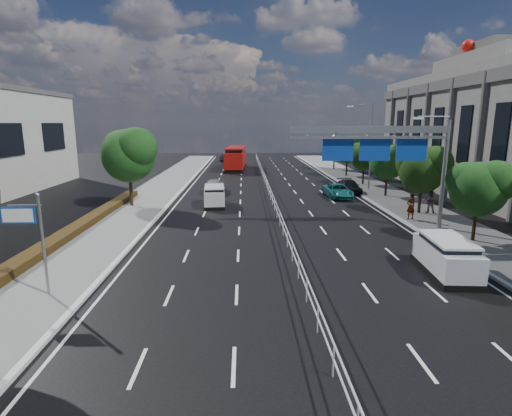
{
  "coord_description": "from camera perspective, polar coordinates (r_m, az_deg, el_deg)",
  "views": [
    {
      "loc": [
        -2.47,
        -15.52,
        7.0
      ],
      "look_at": [
        -1.81,
        6.01,
        2.4
      ],
      "focal_mm": 28.0,
      "sensor_mm": 36.0,
      "label": 1
    }
  ],
  "objects": [
    {
      "name": "pedestrian_b",
      "position": [
        33.85,
        23.52,
        0.97
      ],
      "size": [
        1.03,
        0.87,
        1.88
      ],
      "primitive_type": "imported",
      "rotation": [
        0.0,
        0.0,
        2.95
      ],
      "color": "gray",
      "rests_on": "sidewalk_far"
    },
    {
      "name": "white_minivan",
      "position": [
        34.42,
        -5.96,
        1.69
      ],
      "size": [
        1.99,
        4.09,
        1.73
      ],
      "rotation": [
        0.0,
        0.0,
        0.07
      ],
      "color": "black",
      "rests_on": "ground"
    },
    {
      "name": "near_car_silver",
      "position": [
        41.27,
        -5.94,
        3.24
      ],
      "size": [
        2.1,
        4.36,
        1.44
      ],
      "primitive_type": "imported",
      "rotation": [
        0.0,
        0.0,
        3.04
      ],
      "color": "#93969A",
      "rests_on": "ground"
    },
    {
      "name": "far_tree_f",
      "position": [
        47.18,
        15.27,
        7.37
      ],
      "size": [
        3.52,
        3.28,
        5.02
      ],
      "color": "black",
      "rests_on": "ground"
    },
    {
      "name": "streetlight_far",
      "position": [
        43.54,
        15.78,
        9.25
      ],
      "size": [
        2.78,
        2.4,
        9.0
      ],
      "color": "gray",
      "rests_on": "ground"
    },
    {
      "name": "far_tree_c",
      "position": [
        26.59,
        29.34,
        2.78
      ],
      "size": [
        3.52,
        3.28,
        4.94
      ],
      "color": "black",
      "rests_on": "ground"
    },
    {
      "name": "far_tree_d",
      "position": [
        33.15,
        22.79,
        5.39
      ],
      "size": [
        3.85,
        3.59,
        5.34
      ],
      "color": "black",
      "rests_on": "ground"
    },
    {
      "name": "hedge_near",
      "position": [
        24.14,
        -28.48,
        -5.42
      ],
      "size": [
        1.0,
        36.0,
        0.44
      ],
      "primitive_type": "cube",
      "color": "black",
      "rests_on": "sidewalk_near"
    },
    {
      "name": "far_tree_e",
      "position": [
        40.08,
        18.38,
        6.52
      ],
      "size": [
        3.63,
        3.38,
        5.13
      ],
      "color": "black",
      "rests_on": "ground"
    },
    {
      "name": "parked_car_teal",
      "position": [
        38.94,
        11.62,
        2.41
      ],
      "size": [
        2.28,
        4.68,
        1.28
      ],
      "primitive_type": "imported",
      "rotation": [
        0.0,
        0.0,
        0.03
      ],
      "color": "#155D61",
      "rests_on": "ground"
    },
    {
      "name": "far_tree_h",
      "position": [
        61.65,
        11.21,
        8.51
      ],
      "size": [
        3.41,
        3.18,
        4.91
      ],
      "color": "black",
      "rests_on": "ground"
    },
    {
      "name": "toilet_sign",
      "position": [
        18.15,
        -29.61,
        -2.47
      ],
      "size": [
        1.62,
        0.18,
        4.34
      ],
      "color": "gray",
      "rests_on": "ground"
    },
    {
      "name": "near_tree_back",
      "position": [
        34.89,
        -17.67,
        7.57
      ],
      "size": [
        4.84,
        4.51,
        6.69
      ],
      "color": "black",
      "rests_on": "ground"
    },
    {
      "name": "red_bus",
      "position": [
        61.78,
        -2.9,
        7.19
      ],
      "size": [
        3.31,
        11.55,
        3.41
      ],
      "rotation": [
        0.0,
        0.0,
        -0.05
      ],
      "color": "black",
      "rests_on": "ground"
    },
    {
      "name": "pedestrian_a",
      "position": [
        30.92,
        21.25,
        0.22
      ],
      "size": [
        0.8,
        0.64,
        1.91
      ],
      "primitive_type": "imported",
      "rotation": [
        0.0,
        0.0,
        3.44
      ],
      "color": "gray",
      "rests_on": "sidewalk_far"
    },
    {
      "name": "overhead_gantry",
      "position": [
        27.22,
        18.22,
        8.52
      ],
      "size": [
        10.24,
        0.38,
        7.45
      ],
      "color": "gray",
      "rests_on": "ground"
    },
    {
      "name": "median_fence",
      "position": [
        38.65,
        1.92,
        2.41
      ],
      "size": [
        0.05,
        85.0,
        1.02
      ],
      "color": "silver",
      "rests_on": "ground"
    },
    {
      "name": "parked_car_dark",
      "position": [
        41.91,
        13.17,
        3.01
      ],
      "size": [
        1.86,
        4.42,
        1.27
      ],
      "primitive_type": "imported",
      "rotation": [
        0.0,
        0.0,
        0.02
      ],
      "color": "black",
      "rests_on": "ground"
    },
    {
      "name": "near_car_dark",
      "position": [
        74.83,
        -4.35,
        7.19
      ],
      "size": [
        1.99,
        4.37,
        1.39
      ],
      "primitive_type": "imported",
      "rotation": [
        0.0,
        0.0,
        3.02
      ],
      "color": "black",
      "rests_on": "ground"
    },
    {
      "name": "far_tree_g",
      "position": [
        54.36,
        12.99,
        8.33
      ],
      "size": [
        3.96,
        3.69,
        5.45
      ],
      "color": "black",
      "rests_on": "ground"
    },
    {
      "name": "ground",
      "position": [
        17.21,
        6.79,
        -12.04
      ],
      "size": [
        160.0,
        160.0,
        0.0
      ],
      "primitive_type": "plane",
      "color": "black",
      "rests_on": "ground"
    },
    {
      "name": "kerb_near",
      "position": [
        18.21,
        -23.1,
        -11.34
      ],
      "size": [
        0.25,
        140.0,
        0.15
      ],
      "primitive_type": "cube",
      "color": "silver",
      "rests_on": "ground"
    },
    {
      "name": "silver_minivan",
      "position": [
        20.85,
        25.56,
        -6.28
      ],
      "size": [
        2.13,
        4.38,
        1.76
      ],
      "rotation": [
        0.0,
        0.0,
        -0.08
      ],
      "color": "black",
      "rests_on": "ground"
    },
    {
      "name": "sidewalk_near",
      "position": [
        19.25,
        -30.17,
        -10.77
      ],
      "size": [
        5.0,
        140.0,
        0.14
      ],
      "primitive_type": "cube",
      "color": "slate",
      "rests_on": "ground"
    }
  ]
}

